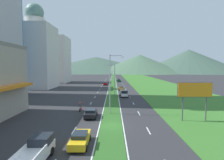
% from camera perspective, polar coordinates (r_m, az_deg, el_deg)
% --- Properties ---
extents(ground_plane, '(600.00, 600.00, 0.00)m').
position_cam_1_polar(ground_plane, '(26.96, -0.22, -14.57)').
color(ground_plane, '#2D2D30').
extents(grass_median, '(3.20, 240.00, 0.06)m').
position_cam_1_polar(grass_median, '(85.96, 0.29, -1.58)').
color(grass_median, '#2D6023').
rests_on(grass_median, ground_plane).
extents(grass_verge_right, '(24.00, 240.00, 0.06)m').
position_cam_1_polar(grass_verge_right, '(88.32, 13.78, -1.55)').
color(grass_verge_right, '#387028').
rests_on(grass_verge_right, ground_plane).
extents(lane_dash_left_2, '(0.16, 2.80, 0.01)m').
position_cam_1_polar(lane_dash_left_2, '(25.76, -12.14, -15.55)').
color(lane_dash_left_2, silver).
rests_on(lane_dash_left_2, ground_plane).
extents(lane_dash_left_3, '(0.16, 2.80, 0.01)m').
position_cam_1_polar(lane_dash_left_3, '(34.27, -8.77, -10.50)').
color(lane_dash_left_3, silver).
rests_on(lane_dash_left_3, ground_plane).
extents(lane_dash_left_4, '(0.16, 2.80, 0.01)m').
position_cam_1_polar(lane_dash_left_4, '(43.00, -6.81, -7.46)').
color(lane_dash_left_4, silver).
rests_on(lane_dash_left_4, ground_plane).
extents(lane_dash_left_5, '(0.16, 2.80, 0.01)m').
position_cam_1_polar(lane_dash_left_5, '(51.85, -5.53, -5.45)').
color(lane_dash_left_5, silver).
rests_on(lane_dash_left_5, ground_plane).
extents(lane_dash_left_6, '(0.16, 2.80, 0.01)m').
position_cam_1_polar(lane_dash_left_6, '(60.76, -4.63, -4.02)').
color(lane_dash_left_6, silver).
rests_on(lane_dash_left_6, ground_plane).
extents(lane_dash_left_7, '(0.16, 2.80, 0.01)m').
position_cam_1_polar(lane_dash_left_7, '(69.71, -3.97, -2.96)').
color(lane_dash_left_7, silver).
rests_on(lane_dash_left_7, ground_plane).
extents(lane_dash_left_8, '(0.16, 2.80, 0.01)m').
position_cam_1_polar(lane_dash_left_8, '(78.68, -3.45, -2.14)').
color(lane_dash_left_8, silver).
rests_on(lane_dash_left_8, ground_plane).
extents(lane_dash_left_9, '(0.16, 2.80, 0.01)m').
position_cam_1_polar(lane_dash_left_9, '(87.67, -3.04, -1.49)').
color(lane_dash_left_9, silver).
rests_on(lane_dash_left_9, ground_plane).
extents(lane_dash_left_10, '(0.16, 2.80, 0.01)m').
position_cam_1_polar(lane_dash_left_10, '(96.68, -2.71, -0.96)').
color(lane_dash_left_10, silver).
rests_on(lane_dash_left_10, ground_plane).
extents(lane_dash_left_11, '(0.16, 2.80, 0.01)m').
position_cam_1_polar(lane_dash_left_11, '(105.69, -2.44, -0.52)').
color(lane_dash_left_11, silver).
rests_on(lane_dash_left_11, ground_plane).
extents(lane_dash_left_12, '(0.16, 2.80, 0.01)m').
position_cam_1_polar(lane_dash_left_12, '(114.71, -2.20, -0.15)').
color(lane_dash_left_12, silver).
rests_on(lane_dash_left_12, ground_plane).
extents(lane_dash_left_13, '(0.16, 2.80, 0.01)m').
position_cam_1_polar(lane_dash_left_13, '(123.74, -2.01, 0.17)').
color(lane_dash_left_13, silver).
rests_on(lane_dash_left_13, ground_plane).
extents(lane_dash_left_14, '(0.16, 2.80, 0.01)m').
position_cam_1_polar(lane_dash_left_14, '(132.77, -1.84, 0.44)').
color(lane_dash_left_14, silver).
rests_on(lane_dash_left_14, ground_plane).
extents(lane_dash_right_2, '(0.16, 2.80, 0.01)m').
position_cam_1_polar(lane_dash_right_2, '(25.63, 11.64, -15.65)').
color(lane_dash_right_2, silver).
rests_on(lane_dash_right_2, ground_plane).
extents(lane_dash_right_3, '(0.16, 2.80, 0.01)m').
position_cam_1_polar(lane_dash_right_3, '(34.17, 8.67, -10.55)').
color(lane_dash_right_3, silver).
rests_on(lane_dash_right_3, ground_plane).
extents(lane_dash_right_4, '(0.16, 2.80, 0.01)m').
position_cam_1_polar(lane_dash_right_4, '(42.92, 6.94, -7.49)').
color(lane_dash_right_4, silver).
rests_on(lane_dash_right_4, ground_plane).
extents(lane_dash_right_5, '(0.16, 2.80, 0.01)m').
position_cam_1_polar(lane_dash_right_5, '(51.78, 5.81, -5.47)').
color(lane_dash_right_5, silver).
rests_on(lane_dash_right_5, ground_plane).
extents(lane_dash_right_6, '(0.16, 2.80, 0.01)m').
position_cam_1_polar(lane_dash_right_6, '(60.70, 5.02, -4.03)').
color(lane_dash_right_6, silver).
rests_on(lane_dash_right_6, ground_plane).
extents(lane_dash_right_7, '(0.16, 2.80, 0.01)m').
position_cam_1_polar(lane_dash_right_7, '(69.66, 4.44, -2.97)').
color(lane_dash_right_7, silver).
rests_on(lane_dash_right_7, ground_plane).
extents(lane_dash_right_8, '(0.16, 2.80, 0.01)m').
position_cam_1_polar(lane_dash_right_8, '(78.64, 3.99, -2.15)').
color(lane_dash_right_8, silver).
rests_on(lane_dash_right_8, ground_plane).
extents(lane_dash_right_9, '(0.16, 2.80, 0.01)m').
position_cam_1_polar(lane_dash_right_9, '(87.63, 3.63, -1.50)').
color(lane_dash_right_9, silver).
rests_on(lane_dash_right_9, ground_plane).
extents(lane_dash_right_10, '(0.16, 2.80, 0.01)m').
position_cam_1_polar(lane_dash_right_10, '(96.64, 3.34, -0.97)').
color(lane_dash_right_10, silver).
rests_on(lane_dash_right_10, ground_plane).
extents(lane_dash_right_11, '(0.16, 2.80, 0.01)m').
position_cam_1_polar(lane_dash_right_11, '(105.66, 3.10, -0.52)').
color(lane_dash_right_11, silver).
rests_on(lane_dash_right_11, ground_plane).
extents(lane_dash_right_12, '(0.16, 2.80, 0.01)m').
position_cam_1_polar(lane_dash_right_12, '(114.68, 2.89, -0.15)').
color(lane_dash_right_12, silver).
rests_on(lane_dash_right_12, ground_plane).
extents(lane_dash_right_13, '(0.16, 2.80, 0.01)m').
position_cam_1_polar(lane_dash_right_13, '(123.71, 2.72, 0.16)').
color(lane_dash_right_13, silver).
rests_on(lane_dash_right_13, ground_plane).
extents(lane_dash_right_14, '(0.16, 2.80, 0.01)m').
position_cam_1_polar(lane_dash_right_14, '(132.75, 2.57, 0.44)').
color(lane_dash_right_14, silver).
rests_on(lane_dash_right_14, ground_plane).
extents(edge_line_median_left, '(0.16, 240.00, 0.01)m').
position_cam_1_polar(edge_line_median_left, '(85.99, -0.88, -1.60)').
color(edge_line_median_left, silver).
rests_on(edge_line_median_left, ground_plane).
extents(edge_line_median_right, '(0.16, 240.00, 0.01)m').
position_cam_1_polar(edge_line_median_right, '(85.98, 1.45, -1.60)').
color(edge_line_median_right, silver).
rests_on(edge_line_median_right, ground_plane).
extents(domed_building, '(14.43, 14.43, 34.25)m').
position_cam_1_polar(domed_building, '(79.73, -23.33, 7.92)').
color(domed_building, silver).
rests_on(domed_building, ground_plane).
extents(midrise_colored, '(15.86, 15.86, 25.40)m').
position_cam_1_polar(midrise_colored, '(105.49, -18.21, 6.17)').
color(midrise_colored, silver).
rests_on(midrise_colored, ground_plane).
extents(hill_far_left, '(232.19, 232.19, 26.97)m').
position_cam_1_polar(hill_far_left, '(322.30, -5.17, 5.02)').
color(hill_far_left, '#3D5647').
rests_on(hill_far_left, ground_plane).
extents(hill_far_center, '(131.09, 131.09, 26.97)m').
position_cam_1_polar(hill_far_center, '(264.00, 8.85, 5.18)').
color(hill_far_center, '#47664C').
rests_on(hill_far_center, ground_plane).
extents(hill_far_right, '(151.74, 151.74, 35.55)m').
position_cam_1_polar(hill_far_right, '(296.92, 23.37, 5.60)').
color(hill_far_right, '#3D5647').
rests_on(hill_far_right, ground_plane).
extents(street_lamp_near, '(2.60, 0.36, 10.90)m').
position_cam_1_polar(street_lamp_near, '(32.47, -0.26, -0.29)').
color(street_lamp_near, '#99999E').
rests_on(street_lamp_near, ground_plane).
extents(street_lamp_mid, '(3.25, 0.41, 9.45)m').
position_cam_1_polar(street_lamp_mid, '(55.23, 0.52, 0.85)').
color(street_lamp_mid, '#99999E').
rests_on(street_lamp_mid, ground_plane).
extents(street_lamp_far, '(3.07, 0.37, 10.35)m').
position_cam_1_polar(street_lamp_far, '(77.99, 0.17, 2.15)').
color(street_lamp_far, '#99999E').
rests_on(street_lamp_far, ground_plane).
extents(billboard_roadside, '(5.55, 0.28, 6.25)m').
position_cam_1_polar(billboard_roadside, '(31.09, 25.15, -3.44)').
color(billboard_roadside, '#4C4C51').
rests_on(billboard_roadside, ground_plane).
extents(car_0, '(1.89, 4.38, 1.46)m').
position_cam_1_polar(car_0, '(66.58, 3.00, -2.65)').
color(car_0, '#C6842D').
rests_on(car_0, ground_plane).
extents(car_1, '(1.96, 4.60, 1.53)m').
position_cam_1_polar(car_1, '(105.30, 2.29, -0.11)').
color(car_1, '#0C5128').
rests_on(car_1, ground_plane).
extents(car_2, '(1.96, 4.35, 1.42)m').
position_cam_1_polar(car_2, '(84.99, -2.16, -1.17)').
color(car_2, maroon).
rests_on(car_2, ground_plane).
extents(car_3, '(2.00, 4.60, 1.49)m').
position_cam_1_polar(car_3, '(112.29, 2.01, 0.14)').
color(car_3, slate).
rests_on(car_3, ground_plane).
extents(car_4, '(2.02, 4.35, 1.45)m').
position_cam_1_polar(car_4, '(31.23, -6.86, -10.53)').
color(car_4, black).
rests_on(car_4, ground_plane).
extents(car_5, '(1.94, 4.56, 1.49)m').
position_cam_1_polar(car_5, '(20.88, -10.23, -18.10)').
color(car_5, yellow).
rests_on(car_5, ground_plane).
extents(pickup_truck_0, '(2.18, 5.40, 2.00)m').
position_cam_1_polar(pickup_truck_0, '(18.71, -23.29, -20.42)').
color(pickup_truck_0, silver).
rests_on(pickup_truck_0, ground_plane).
extents(pickup_truck_1, '(2.18, 5.40, 2.00)m').
position_cam_1_polar(pickup_truck_1, '(52.12, 3.91, -4.30)').
color(pickup_truck_1, silver).
rests_on(pickup_truck_1, ground_plane).
extents(motorcycle_rider, '(0.36, 2.00, 1.80)m').
position_cam_1_polar(motorcycle_rider, '(35.88, -10.14, -8.64)').
color(motorcycle_rider, black).
rests_on(motorcycle_rider, ground_plane).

